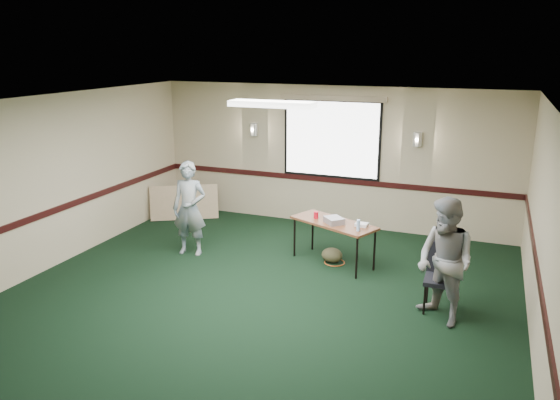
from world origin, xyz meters
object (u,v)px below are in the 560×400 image
(projector, at_px, (334,220))
(person_left, at_px, (189,209))
(folding_table, at_px, (334,225))
(person_right, at_px, (445,262))
(conference_chair, at_px, (443,272))

(projector, distance_m, person_left, 2.42)
(folding_table, height_order, person_right, person_right)
(projector, bearing_deg, folding_table, 153.86)
(folding_table, distance_m, conference_chair, 2.04)
(conference_chair, height_order, person_right, person_right)
(folding_table, xyz_separation_m, person_left, (-2.36, -0.46, 0.14))
(person_left, height_order, person_right, person_right)
(conference_chair, height_order, person_left, person_left)
(conference_chair, xyz_separation_m, person_left, (-4.15, 0.53, 0.27))
(person_left, bearing_deg, conference_chair, -16.15)
(conference_chair, distance_m, person_right, 0.48)
(projector, height_order, conference_chair, conference_chair)
(folding_table, distance_m, person_right, 2.29)
(folding_table, bearing_deg, conference_chair, -5.22)
(projector, relative_size, conference_chair, 0.33)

